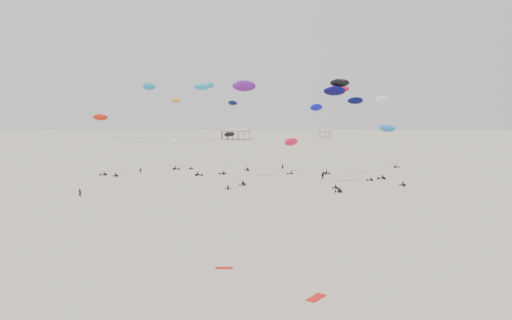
{
  "coord_description": "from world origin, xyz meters",
  "views": [
    {
      "loc": [
        -1.91,
        -14.05,
        15.56
      ],
      "look_at": [
        0.0,
        88.0,
        7.0
      ],
      "focal_mm": 35.0,
      "sensor_mm": 36.0,
      "label": 1
    }
  ],
  "objects_px": {
    "rig_0": "(388,123)",
    "rig_9": "(362,120)",
    "pavilion_small": "(325,134)",
    "spectator_0": "(80,197)",
    "pavilion_main": "(236,134)",
    "rig_4": "(143,103)"
  },
  "relations": [
    {
      "from": "rig_4",
      "to": "spectator_0",
      "type": "height_order",
      "value": "rig_4"
    },
    {
      "from": "pavilion_main",
      "to": "pavilion_small",
      "type": "xyz_separation_m",
      "value": [
        70.0,
        30.0,
        -0.74
      ]
    },
    {
      "from": "rig_4",
      "to": "rig_9",
      "type": "relative_size",
      "value": 1.33
    },
    {
      "from": "pavilion_small",
      "to": "rig_0",
      "type": "height_order",
      "value": "rig_0"
    },
    {
      "from": "rig_4",
      "to": "rig_9",
      "type": "distance_m",
      "value": 61.93
    },
    {
      "from": "pavilion_main",
      "to": "rig_4",
      "type": "bearing_deg",
      "value": -95.65
    },
    {
      "from": "rig_4",
      "to": "rig_9",
      "type": "height_order",
      "value": "rig_4"
    },
    {
      "from": "rig_9",
      "to": "spectator_0",
      "type": "distance_m",
      "value": 71.3
    },
    {
      "from": "rig_9",
      "to": "spectator_0",
      "type": "height_order",
      "value": "rig_9"
    },
    {
      "from": "pavilion_small",
      "to": "spectator_0",
      "type": "distance_m",
      "value": 310.39
    },
    {
      "from": "rig_0",
      "to": "spectator_0",
      "type": "relative_size",
      "value": 11.03
    },
    {
      "from": "rig_0",
      "to": "rig_4",
      "type": "relative_size",
      "value": 0.76
    },
    {
      "from": "pavilion_main",
      "to": "rig_4",
      "type": "height_order",
      "value": "rig_4"
    },
    {
      "from": "pavilion_small",
      "to": "rig_9",
      "type": "xyz_separation_m",
      "value": [
        -32.1,
        -265.54,
        11.62
      ]
    },
    {
      "from": "rig_0",
      "to": "rig_9",
      "type": "xyz_separation_m",
      "value": [
        -3.98,
        9.87,
        0.56
      ]
    },
    {
      "from": "rig_0",
      "to": "rig_9",
      "type": "bearing_deg",
      "value": -68.34
    },
    {
      "from": "pavilion_main",
      "to": "rig_0",
      "type": "height_order",
      "value": "rig_0"
    },
    {
      "from": "rig_4",
      "to": "pavilion_small",
      "type": "bearing_deg",
      "value": -134.62
    },
    {
      "from": "pavilion_main",
      "to": "rig_0",
      "type": "bearing_deg",
      "value": -80.31
    },
    {
      "from": "pavilion_main",
      "to": "rig_0",
      "type": "xyz_separation_m",
      "value": [
        41.88,
        -245.4,
        10.32
      ]
    },
    {
      "from": "pavilion_small",
      "to": "rig_0",
      "type": "distance_m",
      "value": 277.06
    },
    {
      "from": "rig_0",
      "to": "rig_9",
      "type": "relative_size",
      "value": 1.01
    }
  ]
}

